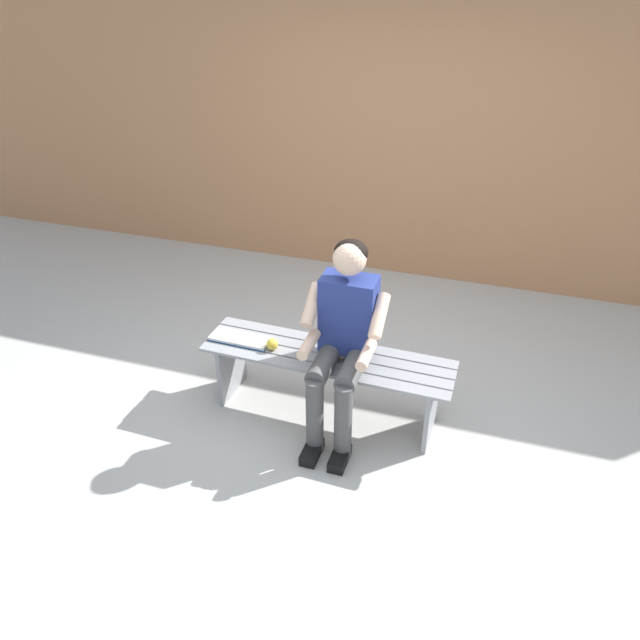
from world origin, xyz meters
name	(u,v)px	position (x,y,z in m)	size (l,w,h in m)	color
ground_plane	(118,484)	(1.00, 1.00, -0.02)	(10.00, 7.00, 0.04)	#B2B2AD
brick_wall	(352,135)	(0.50, -2.35, 1.25)	(9.50, 0.24, 2.50)	#B27A51
bench_near	(327,369)	(0.00, 0.00, 0.36)	(1.66, 0.47, 0.47)	gray
person_seated	(343,336)	(-0.13, 0.10, 0.71)	(0.50, 0.69, 1.28)	navy
apple	(272,344)	(0.36, 0.05, 0.51)	(0.08, 0.08, 0.08)	gold
book_open	(240,339)	(0.60, 0.01, 0.48)	(0.42, 0.17, 0.02)	white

